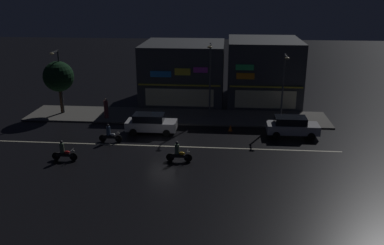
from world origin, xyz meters
TOP-DOWN VIEW (x-y plane):
  - ground_plane at (0.00, 0.00)m, footprint 140.00×140.00m
  - lane_divider_stripe at (0.00, 0.00)m, footprint 27.38×0.16m
  - sidewalk_far at (0.00, 7.68)m, footprint 28.83×4.92m
  - storefront_left_block at (-0.00, 14.50)m, footprint 8.71×8.88m
  - storefront_center_block at (8.65, 14.58)m, footprint 7.56×9.04m
  - streetlamp_west at (-11.27, 7.52)m, footprint 0.44×1.64m
  - streetlamp_mid at (3.18, 7.50)m, footprint 0.44×1.64m
  - streetlamp_east at (9.91, 7.20)m, footprint 0.44×1.64m
  - pedestrian_on_sidewalk at (-6.56, 6.46)m, footprint 0.40×0.40m
  - street_tree at (-11.42, 7.71)m, footprint 2.93×2.93m
  - parked_car_near_kerb at (-1.66, 3.06)m, footprint 4.30×1.98m
  - parked_car_trailing at (10.32, 3.29)m, footprint 4.30×1.98m
  - motorcycle_lead at (-6.87, -3.33)m, footprint 1.90×0.60m
  - motorcycle_following at (1.43, -2.82)m, footprint 1.90×0.60m
  - motorcycle_opposite_lane at (-4.57, 0.58)m, footprint 1.90×0.60m
  - traffic_cone at (5.18, 4.10)m, footprint 0.36×0.36m

SIDE VIEW (x-z plane):
  - ground_plane at x=0.00m, z-range 0.00..0.00m
  - lane_divider_stripe at x=0.00m, z-range 0.00..0.01m
  - sidewalk_far at x=0.00m, z-range 0.00..0.14m
  - traffic_cone at x=5.18m, z-range 0.00..0.55m
  - motorcycle_lead at x=-6.87m, z-range -0.13..1.39m
  - motorcycle_following at x=1.43m, z-range -0.13..1.39m
  - motorcycle_opposite_lane at x=-4.57m, z-range -0.13..1.39m
  - parked_car_near_kerb at x=-1.66m, z-range 0.03..1.70m
  - parked_car_trailing at x=10.32m, z-range 0.03..1.70m
  - pedestrian_on_sidewalk at x=-6.56m, z-range 0.07..1.94m
  - storefront_left_block at x=0.00m, z-range 0.00..6.25m
  - storefront_center_block at x=8.65m, z-range 0.00..6.69m
  - street_tree at x=-11.42m, z-range 1.21..6.32m
  - streetlamp_east at x=9.91m, z-range 0.76..6.92m
  - streetlamp_west at x=-11.27m, z-range 0.76..6.97m
  - streetlamp_mid at x=3.18m, z-range 0.78..7.78m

